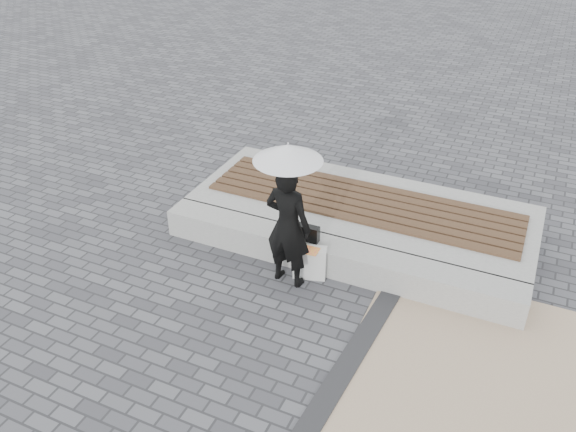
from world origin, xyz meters
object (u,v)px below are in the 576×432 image
object	(u,v)px
parasol	(288,153)
handbag	(307,233)
woman	(288,226)
canvas_tote	(310,262)
seating_ledge	(333,257)

from	to	relation	value
parasol	handbag	distance (m)	1.42
woman	canvas_tote	xyz separation A→B (m)	(0.23, 0.19, -0.63)
seating_ledge	canvas_tote	size ratio (longest dim) A/B	11.00
seating_ledge	canvas_tote	world-z (taller)	canvas_tote
woman	seating_ledge	bearing A→B (deg)	-128.13
seating_ledge	parasol	world-z (taller)	parasol
seating_ledge	handbag	world-z (taller)	handbag
handbag	canvas_tote	world-z (taller)	handbag
seating_ledge	parasol	xyz separation A→B (m)	(-0.45, -0.47, 1.67)
woman	canvas_tote	size ratio (longest dim) A/B	3.75
woman	parasol	size ratio (longest dim) A/B	1.60
canvas_tote	handbag	bearing A→B (deg)	104.80
parasol	handbag	world-z (taller)	parasol
handbag	canvas_tote	distance (m)	0.40
woman	handbag	size ratio (longest dim) A/B	5.33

